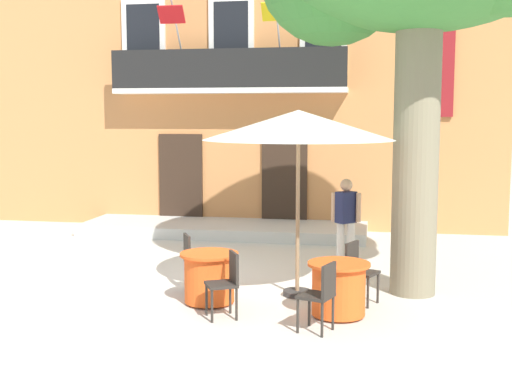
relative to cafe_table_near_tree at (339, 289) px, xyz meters
name	(u,v)px	position (x,y,z in m)	size (l,w,h in m)	color
ground_plane	(196,276)	(-2.57, 1.90, -0.39)	(120.00, 120.00, 0.00)	beige
building_facade	(248,78)	(-3.03, 8.89, 3.36)	(13.00, 5.09, 7.50)	#CC844C
entrance_step_platform	(224,229)	(-3.03, 5.95, -0.27)	(6.61, 1.89, 0.25)	silver
cafe_table_near_tree	(339,289)	(0.00, 0.00, 0.00)	(0.86, 0.86, 0.76)	#EA561E
cafe_chair_near_tree_0	(321,292)	(-0.18, -0.73, 0.14)	(0.51, 0.51, 0.91)	#2D2823
cafe_chair_near_tree_1	(358,268)	(0.24, 0.71, 0.14)	(0.53, 0.53, 0.91)	#2D2823
cafe_table_middle	(209,277)	(-1.92, 0.30, 0.00)	(0.86, 0.86, 0.76)	#EA561E
cafe_chair_middle_0	(227,280)	(-1.51, -0.33, 0.14)	(0.54, 0.54, 0.91)	#2D2823
cafe_chair_middle_1	(194,258)	(-2.33, 0.93, 0.14)	(0.54, 0.54, 0.91)	#2D2823
cafe_umbrella	(298,126)	(-0.69, 0.96, 2.22)	(2.90, 2.90, 2.85)	#997A56
pedestrian_near_entrance	(346,218)	(-0.05, 2.88, 0.53)	(0.53, 0.40, 1.64)	silver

